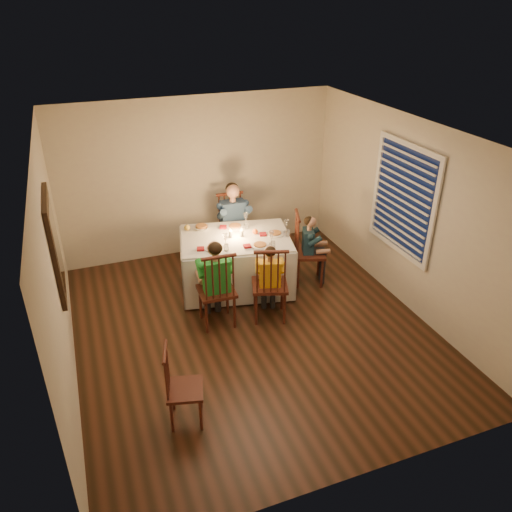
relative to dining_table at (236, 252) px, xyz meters
name	(u,v)px	position (x,y,z in m)	size (l,w,h in m)	color
ground	(252,328)	(-0.15, -1.09, -0.59)	(5.00, 5.00, 0.00)	black
wall_left	(56,274)	(-2.40, -1.09, 0.71)	(0.02, 5.00, 2.60)	beige
wall_right	(407,215)	(2.10, -1.09, 0.71)	(0.02, 5.00, 2.60)	beige
wall_back	(199,177)	(-0.15, 1.41, 0.71)	(4.50, 0.02, 2.60)	beige
ceiling	(251,135)	(-0.15, -1.09, 2.01)	(5.00, 5.00, 0.00)	white
dining_table	(236,252)	(0.00, 0.00, 0.00)	(1.80, 1.46, 0.80)	silver
chair_adult	(234,260)	(0.23, 0.79, -0.59)	(0.47, 0.44, 1.14)	#3B1610
chair_near_left	(218,322)	(-0.54, -0.80, -0.59)	(0.47, 0.44, 1.14)	#3B1610
chair_near_right	(269,316)	(0.17, -0.92, -0.59)	(0.47, 0.44, 1.14)	#3B1610
chair_end	(308,281)	(1.08, -0.26, -0.59)	(0.47, 0.44, 1.14)	#3B1610
chair_extra	(188,419)	(-1.34, -2.35, -0.59)	(0.38, 0.36, 0.93)	#3B1610
adult	(234,260)	(0.23, 0.79, -0.59)	(0.51, 0.47, 1.35)	navy
child_green	(218,322)	(-0.54, -0.80, -0.59)	(0.45, 0.41, 1.23)	green
child_yellow	(269,316)	(0.17, -0.92, -0.59)	(0.37, 0.34, 1.10)	#F1AD1A
child_teal	(308,281)	(1.08, -0.26, -0.59)	(0.37, 0.34, 1.09)	#18313C
setting_adult	(235,227)	(0.10, 0.32, 0.25)	(0.26, 0.26, 0.02)	silver
setting_green	(214,248)	(-0.40, -0.25, 0.25)	(0.26, 0.26, 0.02)	silver
setting_yellow	(260,246)	(0.23, -0.40, 0.25)	(0.26, 0.26, 0.02)	silver
setting_teal	(275,234)	(0.57, -0.12, 0.25)	(0.26, 0.26, 0.02)	silver
candle_left	(231,234)	(-0.07, 0.01, 0.29)	(0.06, 0.06, 0.10)	white
candle_right	(242,233)	(0.09, -0.02, 0.29)	(0.06, 0.06, 0.10)	white
squash	(187,228)	(-0.60, 0.47, 0.28)	(0.09, 0.09, 0.09)	gold
orange_fruit	(255,232)	(0.30, -0.01, 0.28)	(0.08, 0.08, 0.08)	orange
serving_bowl	(201,228)	(-0.39, 0.42, 0.27)	(0.22, 0.22, 0.05)	silver
wall_mirror	(55,245)	(-2.36, -0.79, 0.91)	(0.06, 0.95, 1.15)	black
window_blinds	(402,199)	(2.06, -0.99, 0.91)	(0.07, 1.34, 1.54)	#0D1737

